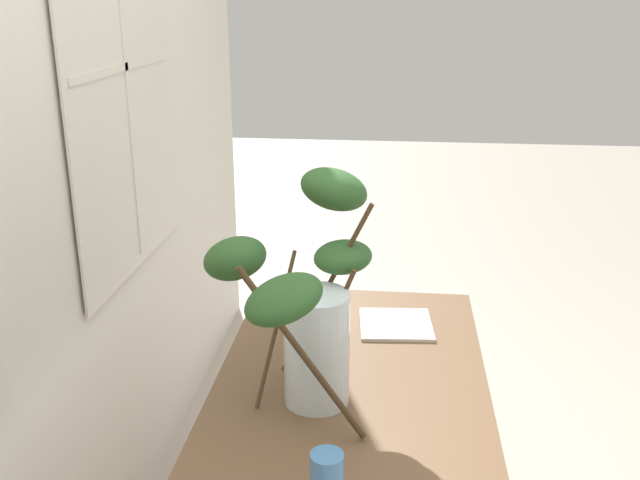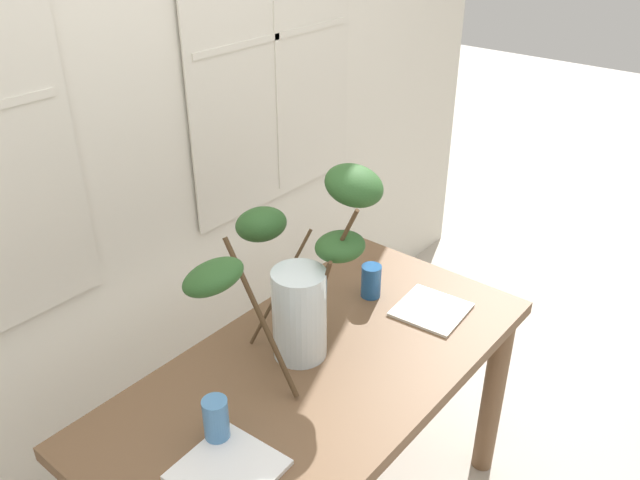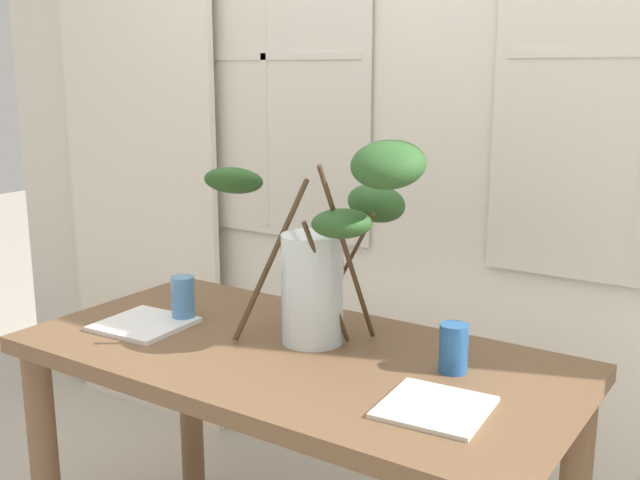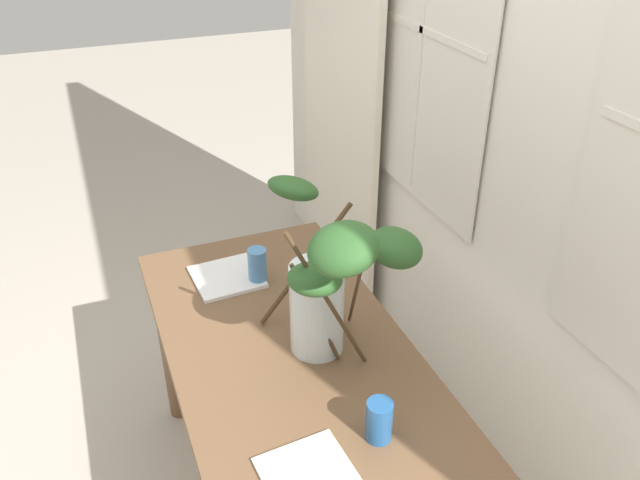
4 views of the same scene
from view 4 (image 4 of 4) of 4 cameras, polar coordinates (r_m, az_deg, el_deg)
back_wall_with_windows at (r=1.98m, az=20.47°, el=12.95°), size 4.28×0.14×2.96m
curtain_sheer_side at (r=3.01m, az=1.78°, el=16.36°), size 0.82×0.03×2.54m
dining_table at (r=2.04m, az=-2.43°, el=-12.50°), size 1.41×0.70×0.76m
vase_with_branches at (r=1.80m, az=0.77°, el=-3.48°), size 0.70×0.46×0.56m
drinking_glass_blue_left at (r=2.22m, az=-5.53°, el=-2.29°), size 0.07×0.07×0.13m
drinking_glass_blue_right at (r=1.68m, az=5.24°, el=-15.57°), size 0.07×0.07×0.12m
plate_square_left at (r=2.28m, az=-8.21°, el=-3.24°), size 0.24×0.24×0.01m
plate_square_right at (r=1.63m, az=-0.97°, el=-20.10°), size 0.23×0.23×0.01m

